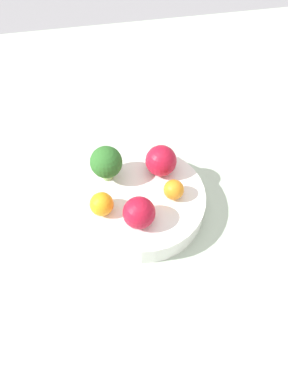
# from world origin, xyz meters

# --- Properties ---
(ground_plane) EXTENTS (6.00, 6.00, 0.00)m
(ground_plane) POSITION_xyz_m (0.00, 0.00, 0.00)
(ground_plane) COLOR gray
(table_surface) EXTENTS (1.20, 1.20, 0.02)m
(table_surface) POSITION_xyz_m (0.00, 0.00, 0.01)
(table_surface) COLOR #B2C6B2
(table_surface) RESTS_ON ground_plane
(bowl) EXTENTS (0.22, 0.22, 0.04)m
(bowl) POSITION_xyz_m (0.00, 0.00, 0.04)
(bowl) COLOR white
(bowl) RESTS_ON table_surface
(broccoli) EXTENTS (0.06, 0.06, 0.07)m
(broccoli) POSITION_xyz_m (-0.06, 0.05, 0.11)
(broccoli) COLOR #8CB76B
(broccoli) RESTS_ON bowl
(apple_red) EXTENTS (0.06, 0.06, 0.06)m
(apple_red) POSITION_xyz_m (0.04, 0.05, 0.09)
(apple_red) COLOR #B7142D
(apple_red) RESTS_ON bowl
(apple_green) EXTENTS (0.05, 0.05, 0.05)m
(apple_green) POSITION_xyz_m (-0.02, -0.05, 0.09)
(apple_green) COLOR #B7142D
(apple_green) RESTS_ON bowl
(orange_front) EXTENTS (0.04, 0.04, 0.04)m
(orange_front) POSITION_xyz_m (0.05, -0.01, 0.08)
(orange_front) COLOR orange
(orange_front) RESTS_ON bowl
(orange_back) EXTENTS (0.04, 0.04, 0.04)m
(orange_back) POSITION_xyz_m (-0.07, -0.02, 0.08)
(orange_back) COLOR orange
(orange_back) RESTS_ON bowl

